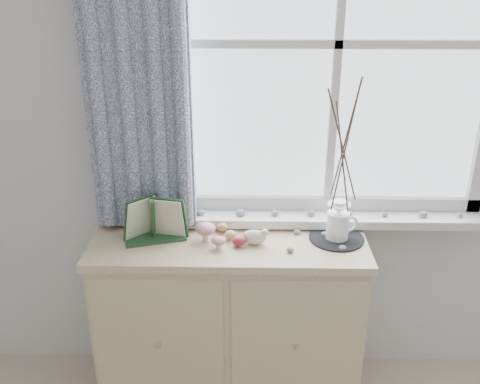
{
  "coord_description": "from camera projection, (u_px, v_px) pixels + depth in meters",
  "views": [
    {
      "loc": [
        -0.06,
        -0.29,
        1.97
      ],
      "look_at": [
        -0.1,
        1.7,
        1.1
      ],
      "focal_mm": 40.0,
      "sensor_mm": 36.0,
      "label": 1
    }
  ],
  "objects": [
    {
      "name": "crocheted_doily",
      "position": [
        336.0,
        238.0,
        2.33
      ],
      "size": [
        0.24,
        0.24,
        0.01
      ],
      "primitive_type": "cylinder",
      "color": "black",
      "rests_on": "sideboard"
    },
    {
      "name": "wooden_eggs",
      "position": [
        231.0,
        234.0,
        2.32
      ],
      "size": [
        0.13,
        0.17,
        0.06
      ],
      "color": "tan",
      "rests_on": "sideboard"
    },
    {
      "name": "sideboard_pebbles",
      "position": [
        304.0,
        238.0,
        2.32
      ],
      "size": [
        0.33,
        0.23,
        0.02
      ],
      "color": "gray",
      "rests_on": "sideboard"
    },
    {
      "name": "botanical_book",
      "position": [
        153.0,
        221.0,
        2.26
      ],
      "size": [
        0.32,
        0.21,
        0.21
      ],
      "primitive_type": null,
      "rotation": [
        0.0,
        0.0,
        0.29
      ],
      "color": "#1F4023",
      "rests_on": "sideboard"
    },
    {
      "name": "songbird_figurine",
      "position": [
        254.0,
        236.0,
        2.28
      ],
      "size": [
        0.14,
        0.07,
        0.07
      ],
      "primitive_type": null,
      "rotation": [
        0.0,
        0.0,
        -0.08
      ],
      "color": "white",
      "rests_on": "sideboard"
    },
    {
      "name": "twig_pitcher",
      "position": [
        344.0,
        147.0,
        2.16
      ],
      "size": [
        0.34,
        0.34,
        0.74
      ],
      "rotation": [
        0.0,
        0.0,
        0.39
      ],
      "color": "white",
      "rests_on": "crocheted_doily"
    },
    {
      "name": "toadstool_cluster",
      "position": [
        209.0,
        232.0,
        2.28
      ],
      "size": [
        0.14,
        0.15,
        0.08
      ],
      "color": "beige",
      "rests_on": "sideboard"
    },
    {
      "name": "sideboard",
      "position": [
        229.0,
        321.0,
        2.49
      ],
      "size": [
        1.2,
        0.45,
        0.85
      ],
      "color": "beige",
      "rests_on": "ground"
    },
    {
      "name": "room_shell",
      "position": [
        319.0,
        313.0,
        0.51
      ],
      "size": [
        4.04,
        4.04,
        2.62
      ],
      "color": "silver",
      "rests_on": "ground"
    }
  ]
}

